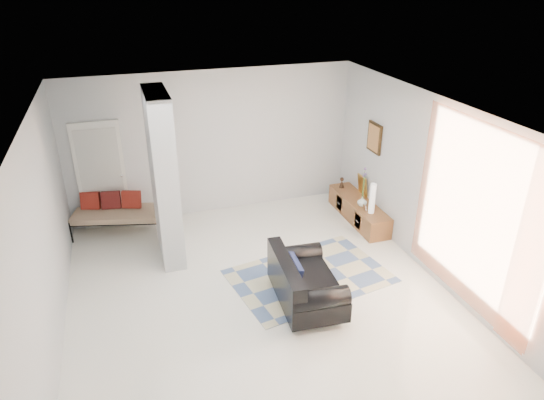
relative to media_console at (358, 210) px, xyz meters
name	(u,v)px	position (x,y,z in m)	size (l,w,h in m)	color
floor	(259,294)	(-2.52, -1.70, -0.20)	(6.00, 6.00, 0.00)	white
ceiling	(256,113)	(-2.52, -1.70, 2.60)	(6.00, 6.00, 0.00)	white
wall_back	(213,144)	(-2.52, 1.30, 1.20)	(6.00, 6.00, 0.00)	silver
wall_front	(358,364)	(-2.52, -4.70, 1.20)	(6.00, 6.00, 0.00)	silver
wall_left	(43,243)	(-5.27, -1.70, 1.20)	(6.00, 6.00, 0.00)	silver
wall_right	(429,186)	(0.23, -1.70, 1.20)	(6.00, 6.00, 0.00)	silver
partition_column	(164,178)	(-3.62, -0.10, 1.20)	(0.35, 1.20, 2.80)	#B5BABD
hallway_door	(101,176)	(-4.62, 1.26, 0.82)	(0.85, 0.06, 2.04)	white
curtain	(475,217)	(0.15, -2.85, 1.25)	(2.55, 2.55, 0.00)	#F97641
wall_art	(375,138)	(0.20, 0.00, 1.45)	(0.04, 0.45, 0.55)	#32200D
media_console	(358,210)	(0.00, 0.00, 0.00)	(0.45, 1.79, 0.80)	brown
loveseat	(303,282)	(-1.98, -2.10, 0.16)	(0.92, 1.48, 0.76)	silver
daybed	(117,211)	(-4.44, 0.93, 0.22)	(1.72, 1.05, 0.77)	black
area_rug	(309,276)	(-1.62, -1.50, -0.20)	(2.41, 1.61, 0.01)	beige
cylinder_lamp	(372,198)	(-0.02, -0.50, 0.48)	(0.10, 0.10, 0.57)	white
bronze_figurine	(342,183)	(-0.05, 0.68, 0.30)	(0.11, 0.11, 0.22)	black
vase	(362,201)	(-0.05, -0.20, 0.29)	(0.18, 0.18, 0.19)	white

